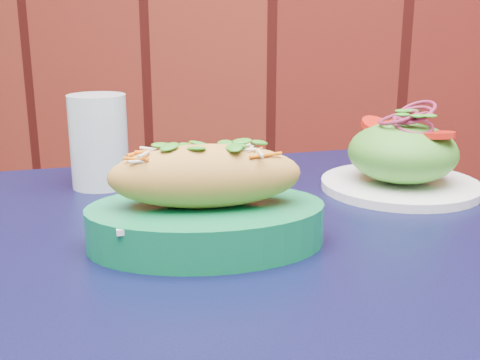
# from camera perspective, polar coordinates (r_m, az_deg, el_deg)

# --- Properties ---
(cafe_table) EXTENTS (1.05, 1.05, 0.75)m
(cafe_table) POSITION_cam_1_polar(r_m,az_deg,el_deg) (0.70, 0.92, -12.45)
(cafe_table) COLOR black
(cafe_table) RESTS_ON ground
(banh_mi_basket) EXTENTS (0.29, 0.23, 0.12)m
(banh_mi_basket) POSITION_cam_1_polar(r_m,az_deg,el_deg) (0.64, -3.25, -2.35)
(banh_mi_basket) COLOR #0D7340
(banh_mi_basket) RESTS_ON cafe_table
(salad_plate) EXTENTS (0.22, 0.22, 0.12)m
(salad_plate) POSITION_cam_1_polar(r_m,az_deg,el_deg) (0.88, 15.12, 2.01)
(salad_plate) COLOR white
(salad_plate) RESTS_ON cafe_table
(water_glass) EXTENTS (0.08, 0.08, 0.13)m
(water_glass) POSITION_cam_1_polar(r_m,az_deg,el_deg) (0.88, -13.24, 3.60)
(water_glass) COLOR silver
(water_glass) RESTS_ON cafe_table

